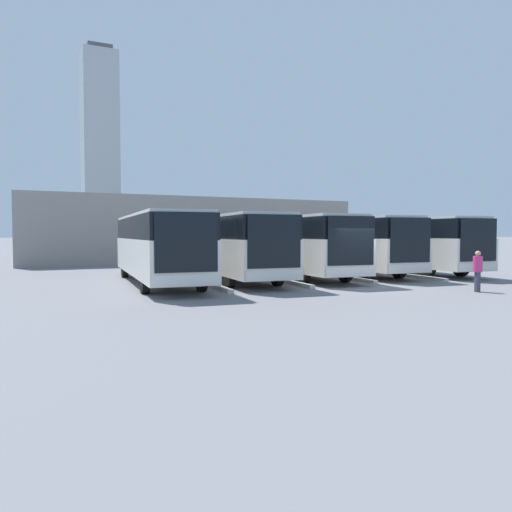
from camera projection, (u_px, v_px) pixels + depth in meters
name	position (u px, v px, depth m)	size (l,w,h in m)	color
ground_plane	(363.00, 288.00, 21.08)	(600.00, 600.00, 0.00)	slate
bus_0	(400.00, 242.00, 29.58)	(3.62, 12.33, 3.14)	silver
curb_divider_0	(397.00, 274.00, 27.23)	(0.24, 7.68, 0.15)	#B2B2AD
bus_1	(343.00, 243.00, 28.54)	(3.62, 12.33, 3.14)	silver
curb_divider_1	(334.00, 276.00, 26.19)	(0.24, 7.68, 0.15)	#B2B2AD
bus_2	(291.00, 243.00, 26.50)	(3.62, 12.33, 3.14)	silver
curb_divider_2	(276.00, 279.00, 24.16)	(0.24, 7.68, 0.15)	#B2B2AD
bus_3	(228.00, 244.00, 24.79)	(3.62, 12.33, 3.14)	silver
curb_divider_3	(205.00, 283.00, 22.45)	(0.24, 7.68, 0.15)	#B2B2AD
bus_4	(158.00, 245.00, 22.68)	(3.62, 12.33, 3.14)	silver
pedestrian	(478.00, 270.00, 19.48)	(0.50, 0.50, 1.61)	#38384C
station_building	(185.00, 230.00, 43.08)	(26.77, 13.28, 5.14)	gray
office_tower	(100.00, 145.00, 214.52)	(14.58, 14.58, 82.21)	#ADB2B7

